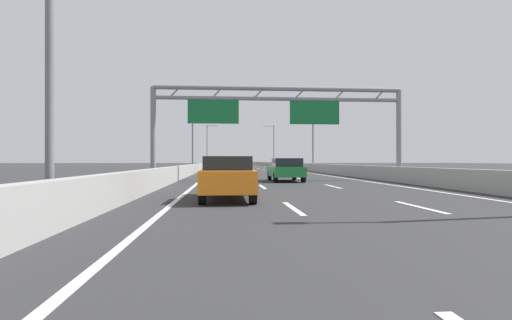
% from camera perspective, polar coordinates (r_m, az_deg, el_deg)
% --- Properties ---
extents(ground_plane, '(260.00, 260.00, 0.00)m').
position_cam_1_polar(ground_plane, '(98.36, -2.38, -0.86)').
color(ground_plane, '#2D2D30').
extents(lane_dash_left_1, '(0.16, 3.00, 0.01)m').
position_cam_1_polar(lane_dash_left_1, '(11.02, 5.34, -6.91)').
color(lane_dash_left_1, white).
rests_on(lane_dash_left_1, ground_plane).
extents(lane_dash_left_2, '(0.16, 3.00, 0.01)m').
position_cam_1_polar(lane_dash_left_2, '(19.92, 0.89, -3.86)').
color(lane_dash_left_2, white).
rests_on(lane_dash_left_2, ground_plane).
extents(lane_dash_left_3, '(0.16, 3.00, 0.01)m').
position_cam_1_polar(lane_dash_left_3, '(28.87, -0.79, -2.69)').
color(lane_dash_left_3, white).
rests_on(lane_dash_left_3, ground_plane).
extents(lane_dash_left_4, '(0.16, 3.00, 0.01)m').
position_cam_1_polar(lane_dash_left_4, '(37.85, -1.68, -2.08)').
color(lane_dash_left_4, white).
rests_on(lane_dash_left_4, ground_plane).
extents(lane_dash_left_5, '(0.16, 3.00, 0.01)m').
position_cam_1_polar(lane_dash_left_5, '(46.84, -2.22, -1.70)').
color(lane_dash_left_5, white).
rests_on(lane_dash_left_5, ground_plane).
extents(lane_dash_left_6, '(0.16, 3.00, 0.01)m').
position_cam_1_polar(lane_dash_left_6, '(55.83, -2.59, -1.44)').
color(lane_dash_left_6, white).
rests_on(lane_dash_left_6, ground_plane).
extents(lane_dash_left_7, '(0.16, 3.00, 0.01)m').
position_cam_1_polar(lane_dash_left_7, '(64.82, -2.86, -1.25)').
color(lane_dash_left_7, white).
rests_on(lane_dash_left_7, ground_plane).
extents(lane_dash_left_8, '(0.16, 3.00, 0.01)m').
position_cam_1_polar(lane_dash_left_8, '(73.82, -3.06, -1.11)').
color(lane_dash_left_8, white).
rests_on(lane_dash_left_8, ground_plane).
extents(lane_dash_left_9, '(0.16, 3.00, 0.01)m').
position_cam_1_polar(lane_dash_left_9, '(82.82, -3.22, -1.00)').
color(lane_dash_left_9, white).
rests_on(lane_dash_left_9, ground_plane).
extents(lane_dash_left_10, '(0.16, 3.00, 0.01)m').
position_cam_1_polar(lane_dash_left_10, '(91.81, -3.35, -0.91)').
color(lane_dash_left_10, white).
rests_on(lane_dash_left_10, ground_plane).
extents(lane_dash_left_11, '(0.16, 3.00, 0.01)m').
position_cam_1_polar(lane_dash_left_11, '(100.81, -3.45, -0.84)').
color(lane_dash_left_11, white).
rests_on(lane_dash_left_11, ground_plane).
extents(lane_dash_left_12, '(0.16, 3.00, 0.01)m').
position_cam_1_polar(lane_dash_left_12, '(109.81, -3.54, -0.78)').
color(lane_dash_left_12, white).
rests_on(lane_dash_left_12, ground_plane).
extents(lane_dash_left_13, '(0.16, 3.00, 0.01)m').
position_cam_1_polar(lane_dash_left_13, '(118.81, -3.61, -0.73)').
color(lane_dash_left_13, white).
rests_on(lane_dash_left_13, ground_plane).
extents(lane_dash_left_14, '(0.16, 3.00, 0.01)m').
position_cam_1_polar(lane_dash_left_14, '(127.80, -3.68, -0.68)').
color(lane_dash_left_14, white).
rests_on(lane_dash_left_14, ground_plane).
extents(lane_dash_left_15, '(0.16, 3.00, 0.01)m').
position_cam_1_polar(lane_dash_left_15, '(136.80, -3.73, -0.64)').
color(lane_dash_left_15, white).
rests_on(lane_dash_left_15, ground_plane).
extents(lane_dash_left_16, '(0.16, 3.00, 0.01)m').
position_cam_1_polar(lane_dash_left_16, '(145.80, -3.78, -0.61)').
color(lane_dash_left_16, white).
rests_on(lane_dash_left_16, ground_plane).
extents(lane_dash_left_17, '(0.16, 3.00, 0.01)m').
position_cam_1_polar(lane_dash_left_17, '(154.80, -3.82, -0.58)').
color(lane_dash_left_17, white).
rests_on(lane_dash_left_17, ground_plane).
extents(lane_dash_right_1, '(0.16, 3.00, 0.01)m').
position_cam_1_polar(lane_dash_right_1, '(12.16, 22.40, -6.26)').
color(lane_dash_right_1, white).
rests_on(lane_dash_right_1, ground_plane).
extents(lane_dash_right_2, '(0.16, 3.00, 0.01)m').
position_cam_1_polar(lane_dash_right_2, '(20.57, 10.95, -3.74)').
color(lane_dash_right_2, white).
rests_on(lane_dash_right_2, ground_plane).
extents(lane_dash_right_3, '(0.16, 3.00, 0.01)m').
position_cam_1_polar(lane_dash_right_3, '(29.33, 6.25, -2.65)').
color(lane_dash_right_3, white).
rests_on(lane_dash_right_3, ground_plane).
extents(lane_dash_right_4, '(0.16, 3.00, 0.01)m').
position_cam_1_polar(lane_dash_right_4, '(38.20, 3.73, -2.06)').
color(lane_dash_right_4, white).
rests_on(lane_dash_right_4, ground_plane).
extents(lane_dash_right_5, '(0.16, 3.00, 0.01)m').
position_cam_1_polar(lane_dash_right_5, '(47.12, 2.16, -1.69)').
color(lane_dash_right_5, white).
rests_on(lane_dash_right_5, ground_plane).
extents(lane_dash_right_6, '(0.16, 3.00, 0.01)m').
position_cam_1_polar(lane_dash_right_6, '(56.07, 1.09, -1.43)').
color(lane_dash_right_6, white).
rests_on(lane_dash_right_6, ground_plane).
extents(lane_dash_right_7, '(0.16, 3.00, 0.01)m').
position_cam_1_polar(lane_dash_right_7, '(65.03, 0.31, -1.25)').
color(lane_dash_right_7, white).
rests_on(lane_dash_right_7, ground_plane).
extents(lane_dash_right_8, '(0.16, 3.00, 0.01)m').
position_cam_1_polar(lane_dash_right_8, '(74.00, -0.27, -1.11)').
color(lane_dash_right_8, white).
rests_on(lane_dash_right_8, ground_plane).
extents(lane_dash_right_9, '(0.16, 3.00, 0.01)m').
position_cam_1_polar(lane_dash_right_9, '(82.98, -0.73, -1.00)').
color(lane_dash_right_9, white).
rests_on(lane_dash_right_9, ground_plane).
extents(lane_dash_right_10, '(0.16, 3.00, 0.01)m').
position_cam_1_polar(lane_dash_right_10, '(91.96, -1.10, -0.91)').
color(lane_dash_right_10, white).
rests_on(lane_dash_right_10, ground_plane).
extents(lane_dash_right_11, '(0.16, 3.00, 0.01)m').
position_cam_1_polar(lane_dash_right_11, '(100.94, -1.41, -0.84)').
color(lane_dash_right_11, white).
rests_on(lane_dash_right_11, ground_plane).
extents(lane_dash_right_12, '(0.16, 3.00, 0.01)m').
position_cam_1_polar(lane_dash_right_12, '(109.93, -1.66, -0.78)').
color(lane_dash_right_12, white).
rests_on(lane_dash_right_12, ground_plane).
extents(lane_dash_right_13, '(0.16, 3.00, 0.01)m').
position_cam_1_polar(lane_dash_right_13, '(118.92, -1.88, -0.73)').
color(lane_dash_right_13, white).
rests_on(lane_dash_right_13, ground_plane).
extents(lane_dash_right_14, '(0.16, 3.00, 0.01)m').
position_cam_1_polar(lane_dash_right_14, '(127.91, -2.06, -0.68)').
color(lane_dash_right_14, white).
rests_on(lane_dash_right_14, ground_plane).
extents(lane_dash_right_15, '(0.16, 3.00, 0.01)m').
position_cam_1_polar(lane_dash_right_15, '(136.90, -2.22, -0.64)').
color(lane_dash_right_15, white).
rests_on(lane_dash_right_15, ground_plane).
extents(lane_dash_right_16, '(0.16, 3.00, 0.01)m').
position_cam_1_polar(lane_dash_right_16, '(145.89, -2.37, -0.61)').
color(lane_dash_right_16, white).
rests_on(lane_dash_right_16, ground_plane).
extents(lane_dash_right_17, '(0.16, 3.00, 0.01)m').
position_cam_1_polar(lane_dash_right_17, '(154.89, -2.49, -0.58)').
color(lane_dash_right_17, white).
rests_on(lane_dash_right_17, ground_plane).
extents(edge_line_left, '(0.16, 176.00, 0.01)m').
position_cam_1_polar(edge_line_left, '(86.31, -5.56, -0.96)').
color(edge_line_left, white).
rests_on(edge_line_left, ground_plane).
extents(edge_line_right, '(0.16, 176.00, 0.01)m').
position_cam_1_polar(edge_line_right, '(86.75, 1.39, -0.96)').
color(edge_line_right, white).
rests_on(edge_line_right, ground_plane).
extents(barrier_left, '(0.45, 220.00, 0.95)m').
position_cam_1_polar(barrier_left, '(108.34, -6.22, -0.54)').
color(barrier_left, '#9E9E99').
rests_on(barrier_left, ground_plane).
extents(barrier_right, '(0.45, 220.00, 0.95)m').
position_cam_1_polar(barrier_right, '(108.80, 1.06, -0.54)').
color(barrier_right, '#9E9E99').
rests_on(barrier_right, ground_plane).
extents(sign_gantry, '(17.14, 0.36, 6.36)m').
position_cam_1_polar(sign_gantry, '(27.13, 2.85, 7.38)').
color(sign_gantry, gray).
rests_on(sign_gantry, ground_plane).
extents(streetlamp_left_mid, '(2.58, 0.28, 9.50)m').
position_cam_1_polar(streetlamp_left_mid, '(50.80, -8.81, 4.52)').
color(streetlamp_left_mid, slate).
rests_on(streetlamp_left_mid, ground_plane).
extents(streetlamp_right_mid, '(2.58, 0.28, 9.50)m').
position_cam_1_polar(streetlamp_right_mid, '(51.87, 7.92, 4.42)').
color(streetlamp_right_mid, slate).
rests_on(streetlamp_right_mid, ground_plane).
extents(streetlamp_left_far, '(2.58, 0.28, 9.50)m').
position_cam_1_polar(streetlamp_left_far, '(91.67, -6.89, 2.46)').
color(streetlamp_left_far, slate).
rests_on(streetlamp_left_far, ground_plane).
extents(streetlamp_right_far, '(2.58, 0.28, 9.50)m').
position_cam_1_polar(streetlamp_right_far, '(92.26, 2.42, 2.44)').
color(streetlamp_right_far, slate).
rests_on(streetlamp_right_far, ground_plane).
extents(green_car, '(1.90, 4.26, 1.46)m').
position_cam_1_polar(green_car, '(25.27, 4.30, -1.36)').
color(green_car, '#1E7A38').
rests_on(green_car, ground_plane).
extents(red_car, '(1.87, 4.63, 1.42)m').
position_cam_1_polar(red_car, '(72.68, -4.49, -0.55)').
color(red_car, red).
rests_on(red_car, ground_plane).
extents(orange_car, '(1.73, 4.44, 1.45)m').
position_cam_1_polar(orange_car, '(13.51, -4.13, -2.47)').
color(orange_car, orange).
rests_on(orange_car, ground_plane).
extents(white_car, '(1.79, 4.27, 1.46)m').
position_cam_1_polar(white_car, '(41.29, -4.70, -0.85)').
color(white_car, silver).
rests_on(white_car, ground_plane).
extents(black_car, '(1.75, 4.26, 1.41)m').
position_cam_1_polar(black_car, '(71.93, -1.41, -0.55)').
color(black_car, black).
rests_on(black_car, ground_plane).
extents(yellow_car, '(1.77, 4.45, 1.49)m').
position_cam_1_polar(yellow_car, '(89.65, -2.04, -0.44)').
color(yellow_car, yellow).
rests_on(yellow_car, ground_plane).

